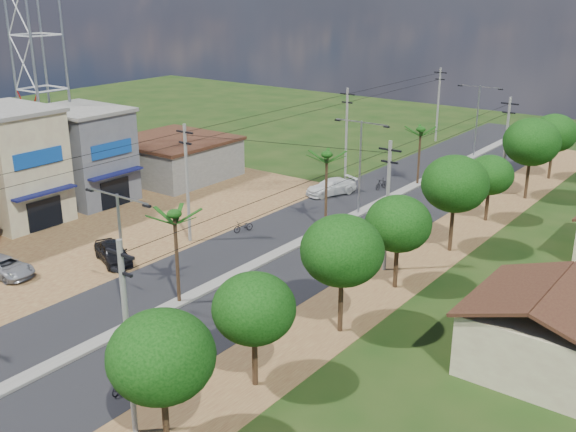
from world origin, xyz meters
name	(u,v)px	position (x,y,z in m)	size (l,w,h in m)	color
ground	(129,329)	(0.00, 0.00, 0.00)	(160.00, 160.00, 0.00)	black
road	(287,250)	(0.00, 15.00, 0.02)	(12.00, 110.00, 0.04)	black
median	(311,237)	(0.00, 18.00, 0.09)	(1.00, 90.00, 0.18)	#605E56
dirt_lot_west	(81,233)	(-15.00, 8.00, 0.02)	(18.00, 46.00, 0.04)	brown
dirt_shoulder_east	(390,278)	(8.50, 15.00, 0.01)	(5.00, 90.00, 0.03)	brown
shophouse_cream	(11,165)	(-21.98, 7.00, 4.66)	(9.00, 6.40, 9.30)	tan
shophouse_grey	(83,154)	(-21.98, 14.00, 4.16)	(9.00, 6.40, 8.30)	#4D4F55
low_shed	(174,158)	(-21.00, 24.00, 1.97)	(10.40, 10.40, 3.95)	#605E56
house_east_near	(548,325)	(20.00, 10.00, 2.39)	(7.60, 7.50, 4.60)	tan
tree_east_a	(161,357)	(9.50, -6.00, 4.49)	(4.40, 4.40, 6.37)	black
tree_east_b	(254,309)	(9.30, 0.00, 4.11)	(4.00, 4.00, 5.83)	black
tree_east_c	(342,251)	(9.70, 7.00, 4.86)	(4.60, 4.60, 6.83)	black
tree_east_d	(398,224)	(9.40, 14.00, 4.34)	(4.20, 4.20, 6.13)	black
tree_east_e	(455,184)	(9.60, 22.00, 5.09)	(4.80, 4.80, 7.14)	black
tree_east_f	(490,175)	(9.20, 30.00, 3.89)	(3.80, 3.80, 5.52)	black
tree_east_g	(532,142)	(9.80, 38.00, 5.24)	(5.00, 5.00, 7.38)	black
tree_east_h	(554,133)	(9.50, 46.00, 4.64)	(4.40, 4.40, 6.52)	black
palm_median_near	(175,218)	(0.00, 4.00, 5.54)	(2.00, 2.00, 6.15)	black
palm_median_mid	(327,158)	(0.00, 20.00, 5.90)	(2.00, 2.00, 6.55)	black
palm_median_far	(421,132)	(0.00, 36.00, 5.26)	(2.00, 2.00, 5.85)	black
streetlight_near	(122,251)	(0.00, 0.00, 4.79)	(5.10, 0.18, 8.00)	gray
streetlight_mid	(360,160)	(0.00, 25.00, 4.79)	(5.10, 0.18, 8.00)	gray
streetlight_far	(477,115)	(0.00, 50.00, 4.79)	(5.10, 0.18, 8.00)	gray
utility_pole_w_b	(187,181)	(-7.00, 12.00, 4.76)	(1.60, 0.24, 9.00)	#605E56
utility_pole_w_c	(346,131)	(-7.00, 34.00, 4.76)	(1.60, 0.24, 9.00)	#605E56
utility_pole_w_d	(438,103)	(-7.00, 55.00, 4.76)	(1.60, 0.24, 9.00)	#605E56
utility_pole_e_a	(127,336)	(7.50, -6.00, 4.76)	(1.60, 0.24, 9.00)	#605E56
utility_pole_e_b	(387,204)	(7.50, 16.00, 4.76)	(1.60, 0.24, 9.00)	#605E56
utility_pole_e_c	(506,144)	(7.50, 38.00, 4.76)	(1.60, 0.24, 9.00)	#605E56
car_red_near	(161,361)	(5.00, -2.10, 0.76)	(1.81, 4.49, 1.53)	maroon
car_silver_mid	(325,242)	(2.51, 16.21, 0.81)	(1.72, 4.92, 1.62)	gray
car_white_far	(331,187)	(-5.00, 28.36, 0.72)	(2.01, 4.94, 1.43)	silver
car_parked_silver	(6,267)	(-12.23, -0.01, 0.62)	(2.04, 4.43, 1.23)	gray
car_parked_dark	(113,253)	(-8.33, 5.78, 0.74)	(1.74, 4.34, 1.48)	black
moto_rider_east	(122,384)	(4.57, -4.27, 0.42)	(0.55, 1.59, 0.83)	black
moto_rider_west_a	(243,227)	(-5.00, 15.90, 0.45)	(0.60, 1.72, 0.90)	black
moto_rider_west_b	(381,184)	(-2.07, 32.59, 0.54)	(0.51, 1.79, 1.08)	black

